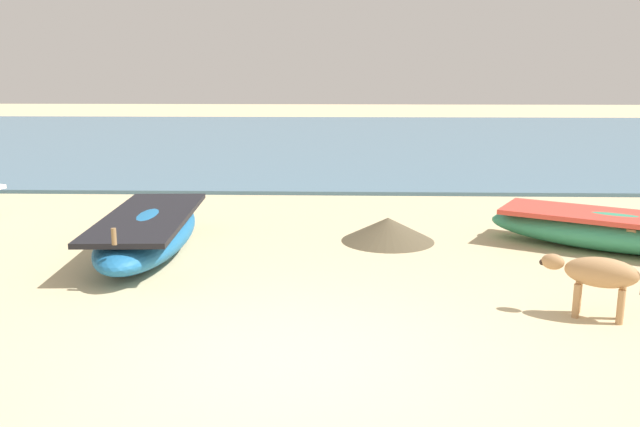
# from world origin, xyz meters

# --- Properties ---
(ground) EXTENTS (80.00, 80.00, 0.00)m
(ground) POSITION_xyz_m (0.00, 0.00, 0.00)
(ground) COLOR #CCB789
(sea_water) EXTENTS (60.00, 20.00, 0.08)m
(sea_water) POSITION_xyz_m (0.00, 17.97, 0.04)
(sea_water) COLOR slate
(sea_water) RESTS_ON ground
(fishing_boat_0) EXTENTS (3.65, 2.65, 0.73)m
(fishing_boat_0) POSITION_xyz_m (4.33, 3.94, 0.29)
(fishing_boat_0) COLOR #338C66
(fishing_boat_0) RESTS_ON ground
(fishing_boat_3) EXTENTS (1.33, 3.66, 0.77)m
(fishing_boat_3) POSITION_xyz_m (-2.34, 3.56, 0.31)
(fishing_boat_3) COLOR #1E669E
(fishing_boat_3) RESTS_ON ground
(calf_near_tan) EXTENTS (0.99, 0.61, 0.67)m
(calf_near_tan) POSITION_xyz_m (3.08, 1.21, 0.48)
(calf_near_tan) COLOR tan
(calf_near_tan) RESTS_ON ground
(debris_pile_0) EXTENTS (1.92, 1.92, 0.37)m
(debris_pile_0) POSITION_xyz_m (1.10, 4.34, 0.18)
(debris_pile_0) COLOR brown
(debris_pile_0) RESTS_ON ground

